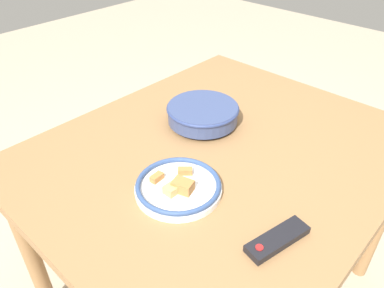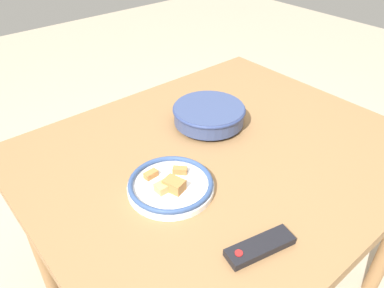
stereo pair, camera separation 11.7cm
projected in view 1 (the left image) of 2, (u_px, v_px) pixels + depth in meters
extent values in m
cube|color=olive|center=(220.00, 153.00, 1.22)|extent=(1.21, 1.01, 0.04)
cylinder|color=olive|center=(217.00, 134.00, 2.01)|extent=(0.06, 0.06, 0.74)
cylinder|color=olive|center=(31.00, 253.00, 1.37)|extent=(0.06, 0.06, 0.74)
cylinder|color=olive|center=(382.00, 215.00, 1.53)|extent=(0.06, 0.06, 0.74)
cylinder|color=#384775|center=(203.00, 122.00, 1.33)|extent=(0.11, 0.11, 0.01)
cylinder|color=#384775|center=(203.00, 113.00, 1.31)|extent=(0.24, 0.24, 0.06)
cylinder|color=#9E4C1E|center=(203.00, 114.00, 1.31)|extent=(0.22, 0.22, 0.05)
torus|color=navy|center=(203.00, 108.00, 1.30)|extent=(0.25, 0.25, 0.01)
cylinder|color=white|center=(178.00, 189.00, 1.04)|extent=(0.24, 0.24, 0.02)
torus|color=#334C7F|center=(178.00, 184.00, 1.03)|extent=(0.24, 0.24, 0.01)
cube|color=#B2753D|center=(183.00, 186.00, 1.01)|extent=(0.05, 0.06, 0.03)
cube|color=#B2753D|center=(157.00, 177.00, 1.05)|extent=(0.04, 0.02, 0.02)
cube|color=tan|center=(173.00, 188.00, 1.01)|extent=(0.05, 0.03, 0.02)
cube|color=#B2753D|center=(185.00, 171.00, 1.07)|extent=(0.04, 0.04, 0.02)
cube|color=black|center=(278.00, 239.00, 0.89)|extent=(0.18, 0.09, 0.02)
cylinder|color=red|center=(259.00, 247.00, 0.86)|extent=(0.02, 0.02, 0.00)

